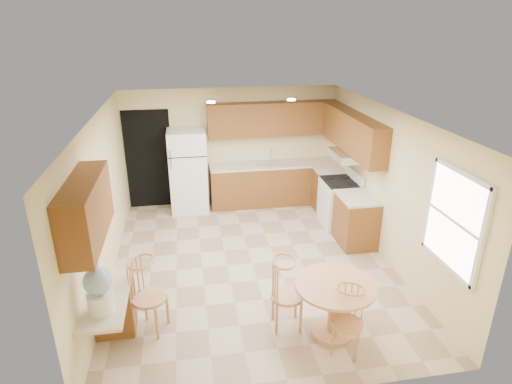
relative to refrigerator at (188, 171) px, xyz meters
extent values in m
plane|color=tan|center=(0.95, -2.40, -0.87)|extent=(5.50, 5.50, 0.00)
cube|color=white|center=(0.95, -2.40, 1.63)|extent=(4.50, 5.50, 0.02)
cube|color=beige|center=(0.95, 0.35, 0.38)|extent=(4.50, 0.02, 2.50)
cube|color=beige|center=(0.95, -5.15, 0.38)|extent=(4.50, 0.02, 2.50)
cube|color=beige|center=(-1.30, -2.40, 0.38)|extent=(0.02, 5.50, 2.50)
cube|color=beige|center=(3.20, -2.40, 0.38)|extent=(0.02, 5.50, 2.50)
cube|color=black|center=(-0.80, 0.34, 0.18)|extent=(0.90, 0.02, 2.10)
cube|color=brown|center=(1.83, 0.05, -0.43)|extent=(2.75, 0.60, 0.87)
cube|color=beige|center=(1.83, 0.05, 0.02)|extent=(2.75, 0.63, 0.04)
cube|color=brown|center=(2.90, -0.54, -0.43)|extent=(0.60, 0.59, 0.87)
cube|color=beige|center=(2.90, -0.54, 0.02)|extent=(0.63, 0.59, 0.04)
cube|color=brown|center=(2.90, -2.00, -0.43)|extent=(0.60, 0.80, 0.87)
cube|color=beige|center=(2.90, -2.00, 0.02)|extent=(0.63, 0.80, 0.04)
cube|color=brown|center=(1.83, 0.19, 0.98)|extent=(2.75, 0.33, 0.70)
cube|color=brown|center=(3.04, -1.19, 0.98)|extent=(0.33, 2.42, 0.70)
cube|color=brown|center=(-1.13, -4.00, 0.98)|extent=(0.33, 1.40, 0.70)
cube|color=silver|center=(1.80, 0.05, 0.05)|extent=(0.78, 0.44, 0.01)
cube|color=silver|center=(2.95, -1.22, 0.55)|extent=(0.50, 0.76, 0.14)
cube|color=brown|center=(-1.05, -3.72, -0.51)|extent=(0.48, 0.42, 0.72)
cube|color=beige|center=(-1.05, -4.10, -0.12)|extent=(0.50, 1.20, 0.04)
cube|color=white|center=(3.18, -4.25, 0.63)|extent=(0.05, 1.00, 1.20)
cube|color=white|center=(3.17, -4.25, 1.25)|extent=(0.05, 1.10, 0.06)
cube|color=white|center=(3.17, -4.25, 0.01)|extent=(0.05, 1.10, 0.06)
cube|color=white|center=(3.17, -4.78, 0.63)|extent=(0.05, 0.06, 1.28)
cube|color=white|center=(3.17, -3.72, 0.63)|extent=(0.05, 0.06, 1.28)
cylinder|color=white|center=(0.45, -1.20, 1.62)|extent=(0.14, 0.14, 0.02)
cylinder|color=white|center=(1.85, -1.20, 1.62)|extent=(0.14, 0.14, 0.02)
cube|color=white|center=(0.00, 0.00, 0.00)|extent=(0.76, 0.71, 1.73)
cube|color=black|center=(0.00, -0.36, 0.41)|extent=(0.75, 0.01, 0.02)
cube|color=silver|center=(-0.32, -0.37, 0.31)|extent=(0.03, 0.03, 0.18)
cube|color=silver|center=(-0.32, -0.37, 0.51)|extent=(0.03, 0.03, 0.14)
cube|color=white|center=(2.87, -1.22, -0.42)|extent=(0.65, 0.76, 0.90)
cube|color=black|center=(2.87, -1.22, 0.04)|extent=(0.64, 0.75, 0.02)
cube|color=white|center=(3.15, -1.22, 0.13)|extent=(0.06, 0.76, 0.18)
cylinder|color=tan|center=(1.70, -4.27, -0.84)|extent=(0.55, 0.55, 0.06)
cylinder|color=tan|center=(1.70, -4.27, -0.50)|extent=(0.14, 0.14, 0.67)
cylinder|color=tan|center=(1.70, -4.27, -0.13)|extent=(1.02, 1.02, 0.04)
cylinder|color=tan|center=(1.15, -4.02, -0.40)|extent=(0.44, 0.44, 0.04)
cylinder|color=tan|center=(1.00, -3.86, -0.63)|extent=(0.04, 0.04, 0.47)
cylinder|color=tan|center=(1.31, -3.86, -0.63)|extent=(0.04, 0.04, 0.47)
cylinder|color=tan|center=(1.00, -4.17, -0.63)|extent=(0.04, 0.04, 0.47)
cylinder|color=tan|center=(1.31, -4.17, -0.63)|extent=(0.04, 0.04, 0.47)
cylinder|color=tan|center=(1.75, -4.60, -0.45)|extent=(0.39, 0.39, 0.04)
cylinder|color=tan|center=(1.61, -4.46, -0.66)|extent=(0.03, 0.03, 0.41)
cylinder|color=tan|center=(1.89, -4.46, -0.66)|extent=(0.03, 0.03, 0.41)
cylinder|color=tan|center=(1.61, -4.74, -0.66)|extent=(0.03, 0.03, 0.41)
cylinder|color=tan|center=(1.89, -4.74, -0.66)|extent=(0.03, 0.03, 0.41)
cylinder|color=tan|center=(-0.60, -3.78, -0.39)|extent=(0.45, 0.45, 0.04)
cylinder|color=tan|center=(-0.76, -3.62, -0.63)|extent=(0.04, 0.04, 0.48)
cylinder|color=tan|center=(-0.44, -3.62, -0.63)|extent=(0.04, 0.04, 0.48)
cylinder|color=tan|center=(-0.76, -3.94, -0.63)|extent=(0.04, 0.04, 0.48)
cylinder|color=tan|center=(-0.44, -3.94, -0.63)|extent=(0.04, 0.04, 0.48)
cylinder|color=white|center=(-1.05, -4.35, 0.02)|extent=(0.28, 0.28, 0.24)
sphere|color=#8AA9D5|center=(-1.05, -4.35, 0.30)|extent=(0.31, 0.31, 0.31)
cylinder|color=#8AA9D5|center=(-1.05, -4.35, 0.49)|extent=(0.08, 0.08, 0.09)
camera|label=1|loc=(-0.02, -8.50, 2.92)|focal=30.00mm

